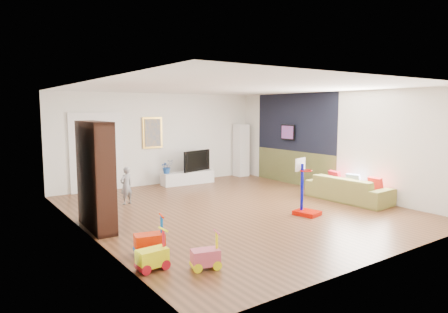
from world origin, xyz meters
TOP-DOWN VIEW (x-y plane):
  - floor at (0.00, 0.00)m, footprint 6.50×7.50m
  - ceiling at (0.00, 0.00)m, footprint 6.50×7.50m
  - wall_back at (0.00, 3.75)m, footprint 6.50×0.00m
  - wall_front at (0.00, -3.75)m, footprint 6.50×0.00m
  - wall_left at (-3.25, 0.00)m, footprint 0.00×7.50m
  - wall_right at (3.25, 0.00)m, footprint 0.00×7.50m
  - navy_accent at (3.23, 1.40)m, footprint 0.01×3.20m
  - olive_wainscot at (3.23, 1.40)m, footprint 0.01×3.20m
  - doorway at (-1.90, 3.71)m, footprint 1.45×0.06m
  - painting_back at (-0.25, 3.71)m, footprint 0.62×0.06m
  - artwork_right at (3.17, 1.60)m, footprint 0.04×0.56m
  - media_console at (0.66, 3.24)m, footprint 1.63×0.48m
  - tall_cabinet at (2.86, 3.49)m, footprint 0.41×0.41m
  - bookshelf at (-3.00, 0.29)m, footprint 0.40×1.39m
  - sofa at (2.75, -0.97)m, footprint 0.90×2.09m
  - basketball_hoop at (0.95, -1.32)m, footprint 0.52×0.58m
  - ride_on_yellow at (-2.99, -2.13)m, footprint 0.43×0.28m
  - ride_on_orange at (-2.76, -1.54)m, footprint 0.51×0.38m
  - ride_on_pink at (-2.36, -2.52)m, footprint 0.44×0.34m
  - child at (-1.83, 1.80)m, footprint 0.38×0.31m
  - tv at (0.91, 3.28)m, footprint 1.08×0.44m
  - vase_plant at (-0.02, 3.27)m, footprint 0.38×0.33m
  - pillow_left at (2.95, -1.58)m, footprint 0.11×0.36m
  - pillow_center at (2.96, -0.95)m, footprint 0.16×0.36m
  - pillow_right at (2.94, -0.40)m, footprint 0.16×0.37m

SIDE VIEW (x-z plane):
  - floor at x=0.00m, z-range 0.00..0.00m
  - media_console at x=0.66m, z-range 0.00..0.38m
  - ride_on_pink at x=-2.36m, z-range 0.00..0.52m
  - ride_on_yellow at x=-2.99m, z-range 0.00..0.56m
  - sofa at x=2.75m, z-range 0.00..0.60m
  - ride_on_orange at x=-2.76m, z-range 0.00..0.60m
  - child at x=-1.83m, z-range 0.00..0.89m
  - pillow_left at x=2.95m, z-range 0.30..0.65m
  - pillow_center at x=2.96m, z-range 0.30..0.65m
  - pillow_right at x=2.94m, z-range 0.29..0.66m
  - olive_wainscot at x=3.23m, z-range 0.00..1.00m
  - vase_plant at x=-0.02m, z-range 0.38..0.77m
  - basketball_hoop at x=0.95m, z-range 0.00..1.21m
  - tv at x=0.91m, z-range 0.38..1.00m
  - tall_cabinet at x=2.86m, z-range 0.00..1.74m
  - bookshelf at x=-3.00m, z-range 0.00..2.01m
  - doorway at x=-1.90m, z-range 0.00..2.10m
  - wall_back at x=0.00m, z-range 0.00..2.70m
  - wall_front at x=0.00m, z-range 0.00..2.70m
  - wall_left at x=-3.25m, z-range 0.00..2.70m
  - wall_right at x=3.25m, z-range 0.00..2.70m
  - artwork_right at x=3.17m, z-range 1.32..1.78m
  - painting_back at x=-0.25m, z-range 1.09..2.01m
  - navy_accent at x=3.23m, z-range 1.00..2.70m
  - ceiling at x=0.00m, z-range 2.70..2.70m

